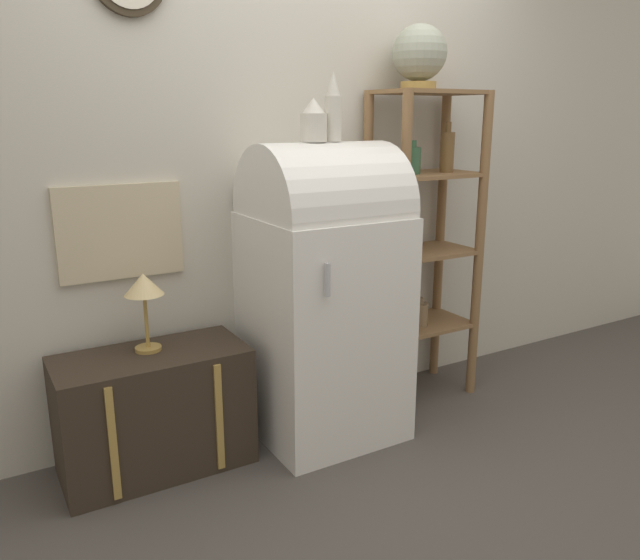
# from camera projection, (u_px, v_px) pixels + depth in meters

# --- Properties ---
(ground_plane) EXTENTS (12.00, 12.00, 0.00)m
(ground_plane) POSITION_uv_depth(u_px,v_px,m) (350.00, 451.00, 2.86)
(ground_plane) COLOR #4C4742
(wall_back) EXTENTS (7.00, 0.09, 2.70)m
(wall_back) POSITION_uv_depth(u_px,v_px,m) (287.00, 145.00, 2.99)
(wall_back) COLOR beige
(wall_back) RESTS_ON ground_plane
(refrigerator) EXTENTS (0.64, 0.65, 1.38)m
(refrigerator) POSITION_uv_depth(u_px,v_px,m) (324.00, 288.00, 2.88)
(refrigerator) COLOR white
(refrigerator) RESTS_ON ground_plane
(suitcase_trunk) EXTENTS (0.79, 0.39, 0.53)m
(suitcase_trunk) POSITION_uv_depth(u_px,v_px,m) (155.00, 411.00, 2.67)
(suitcase_trunk) COLOR #33281E
(suitcase_trunk) RESTS_ON ground_plane
(shelf_unit) EXTENTS (0.56, 0.36, 1.61)m
(shelf_unit) POSITION_uv_depth(u_px,v_px,m) (423.00, 233.00, 3.25)
(shelf_unit) COLOR olive
(shelf_unit) RESTS_ON ground_plane
(globe) EXTENTS (0.27, 0.27, 0.31)m
(globe) POSITION_uv_depth(u_px,v_px,m) (419.00, 55.00, 3.02)
(globe) COLOR #AD8942
(globe) RESTS_ON shelf_unit
(vase_left) EXTENTS (0.12, 0.12, 0.18)m
(vase_left) POSITION_uv_depth(u_px,v_px,m) (314.00, 122.00, 2.67)
(vase_left) COLOR beige
(vase_left) RESTS_ON refrigerator
(vase_center) EXTENTS (0.07, 0.07, 0.30)m
(vase_center) POSITION_uv_depth(u_px,v_px,m) (333.00, 109.00, 2.70)
(vase_center) COLOR beige
(vase_center) RESTS_ON refrigerator
(desk_lamp) EXTENTS (0.16, 0.16, 0.33)m
(desk_lamp) POSITION_uv_depth(u_px,v_px,m) (144.00, 290.00, 2.57)
(desk_lamp) COLOR #AD8942
(desk_lamp) RESTS_ON suitcase_trunk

